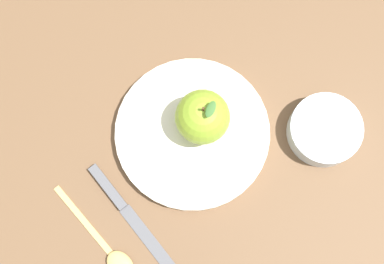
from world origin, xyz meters
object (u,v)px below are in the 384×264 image
at_px(side_bowl, 325,130).
at_px(dinner_plate, 192,133).
at_px(knife, 123,207).
at_px(spoon, 112,255).
at_px(apple, 203,117).

bearing_deg(side_bowl, dinner_plate, -172.93).
xyz_separation_m(side_bowl, knife, (-0.29, -0.15, -0.02)).
distance_m(side_bowl, spoon, 0.37).
relative_size(knife, spoon, 1.01).
bearing_deg(apple, knife, -127.30).
relative_size(dinner_plate, knife, 1.60).
relative_size(apple, spoon, 0.63).
distance_m(apple, knife, 0.18).
relative_size(dinner_plate, apple, 2.56).
distance_m(side_bowl, knife, 0.32).
bearing_deg(knife, spoon, -95.73).
height_order(dinner_plate, apple, apple).
xyz_separation_m(apple, spoon, (-0.11, -0.21, -0.05)).
xyz_separation_m(dinner_plate, knife, (-0.09, -0.12, -0.01)).
height_order(dinner_plate, side_bowl, side_bowl).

